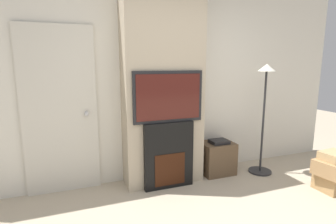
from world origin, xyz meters
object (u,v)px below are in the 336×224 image
(floor_lamp, at_px, (264,105))
(box_stack, at_px, (334,172))
(media_stand, at_px, (217,157))
(fireplace, at_px, (168,155))
(television, at_px, (168,97))

(floor_lamp, relative_size, box_stack, 3.10)
(floor_lamp, xyz_separation_m, media_stand, (-0.62, 0.20, -0.77))
(fireplace, bearing_deg, floor_lamp, -2.04)
(box_stack, xyz_separation_m, media_stand, (-1.10, 0.99, -0.00))
(television, bearing_deg, media_stand, 10.31)
(television, height_order, media_stand, television)
(floor_lamp, distance_m, media_stand, 1.01)
(box_stack, distance_m, media_stand, 1.48)
(television, relative_size, floor_lamp, 0.57)
(fireplace, relative_size, floor_lamp, 0.55)
(fireplace, relative_size, television, 0.96)
(television, xyz_separation_m, media_stand, (0.82, 0.15, -0.94))
(television, relative_size, box_stack, 1.76)
(television, bearing_deg, fireplace, 90.00)
(floor_lamp, xyz_separation_m, box_stack, (0.48, -0.79, -0.77))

